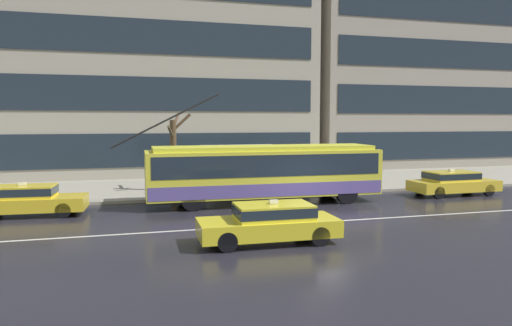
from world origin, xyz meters
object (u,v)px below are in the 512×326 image
(street_tree_bare, at_px, (174,150))
(pedestrian_approaching_curb, at_px, (246,172))
(taxi_oncoming_near, at_px, (270,221))
(bus_shelter, at_px, (239,157))
(trolleybus, at_px, (265,171))
(taxi_queued_behind_bus, at_px, (26,199))
(taxi_ahead_of_bus, at_px, (453,182))
(pedestrian_at_shelter, at_px, (322,160))

(street_tree_bare, bearing_deg, pedestrian_approaching_curb, -6.75)
(taxi_oncoming_near, height_order, bus_shelter, bus_shelter)
(trolleybus, xyz_separation_m, taxi_oncoming_near, (-1.90, -7.07, -0.82))
(pedestrian_approaching_curb, relative_size, street_tree_bare, 0.39)
(bus_shelter, height_order, street_tree_bare, street_tree_bare)
(taxi_queued_behind_bus, relative_size, pedestrian_approaching_curb, 2.86)
(taxi_ahead_of_bus, distance_m, pedestrian_approaching_curb, 11.03)
(trolleybus, bearing_deg, pedestrian_at_shelter, 32.89)
(taxi_oncoming_near, relative_size, taxi_ahead_of_bus, 0.97)
(taxi_queued_behind_bus, distance_m, pedestrian_at_shelter, 14.75)
(street_tree_bare, bearing_deg, taxi_ahead_of_bus, -17.93)
(trolleybus, distance_m, taxi_oncoming_near, 7.36)
(street_tree_bare, bearing_deg, taxi_oncoming_near, -80.26)
(taxi_ahead_of_bus, bearing_deg, pedestrian_at_shelter, 154.40)
(taxi_queued_behind_bus, bearing_deg, pedestrian_approaching_curb, 21.21)
(trolleybus, height_order, pedestrian_approaching_curb, trolleybus)
(taxi_ahead_of_bus, distance_m, bus_shelter, 11.40)
(taxi_ahead_of_bus, xyz_separation_m, street_tree_bare, (-14.09, 4.56, 1.63))
(trolleybus, height_order, taxi_queued_behind_bus, trolleybus)
(bus_shelter, bearing_deg, taxi_queued_behind_bus, -160.33)
(taxi_ahead_of_bus, height_order, pedestrian_at_shelter, pedestrian_at_shelter)
(taxi_oncoming_near, xyz_separation_m, pedestrian_approaching_curb, (1.92, 10.83, 0.41))
(taxi_queued_behind_bus, xyz_separation_m, pedestrian_approaching_curb, (10.39, 4.03, 0.41))
(bus_shelter, xyz_separation_m, pedestrian_approaching_curb, (0.51, 0.50, -0.86))
(taxi_oncoming_near, bearing_deg, trolleybus, 74.97)
(taxi_ahead_of_bus, relative_size, taxi_queued_behind_bus, 1.00)
(taxi_oncoming_near, bearing_deg, taxi_queued_behind_bus, 141.23)
(pedestrian_approaching_curb, bearing_deg, bus_shelter, -135.62)
(taxi_oncoming_near, relative_size, street_tree_bare, 1.06)
(taxi_queued_behind_bus, bearing_deg, street_tree_bare, 34.51)
(bus_shelter, height_order, pedestrian_at_shelter, bus_shelter)
(bus_shelter, bearing_deg, trolleybus, -81.56)
(taxi_queued_behind_bus, height_order, pedestrian_at_shelter, pedestrian_at_shelter)
(trolleybus, distance_m, pedestrian_approaching_curb, 3.78)
(trolleybus, xyz_separation_m, taxi_queued_behind_bus, (-10.36, -0.27, -0.82))
(taxi_queued_behind_bus, height_order, street_tree_bare, street_tree_bare)
(taxi_ahead_of_bus, height_order, taxi_queued_behind_bus, same)
(taxi_oncoming_near, relative_size, bus_shelter, 1.13)
(taxi_ahead_of_bus, bearing_deg, bus_shelter, 161.46)
(taxi_oncoming_near, height_order, taxi_queued_behind_bus, same)
(bus_shelter, distance_m, pedestrian_at_shelter, 4.60)
(trolleybus, bearing_deg, taxi_oncoming_near, -105.03)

